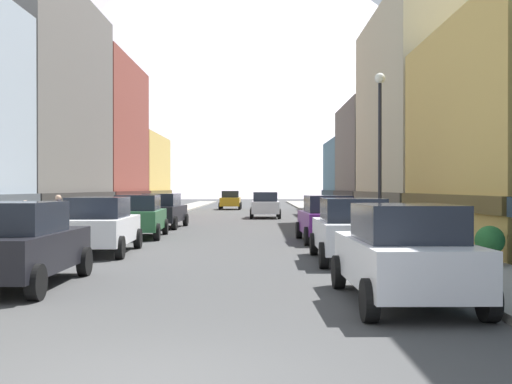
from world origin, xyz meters
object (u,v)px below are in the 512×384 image
Objects in this scene: car_left_1 at (100,225)px; car_driving_1 at (230,200)px; car_right_2 at (327,218)px; potted_plant_0 at (490,243)px; car_left_2 at (139,216)px; car_driving_0 at (265,205)px; streetlamp_right at (380,132)px; car_left_3 at (162,210)px; pedestrian_1 at (25,226)px; potted_plant_1 at (399,221)px; car_left_0 at (18,244)px; pedestrian_0 at (58,219)px; car_right_0 at (404,253)px; car_right_1 at (351,229)px.

car_driving_1 is (2.20, 41.25, 0.00)m from car_left_1.
potted_plant_0 is (3.20, -8.34, -0.22)m from car_right_2.
car_left_2 is at bearing 89.99° from car_left_1.
streetlamp_right is (3.75, -21.90, 3.09)m from car_driving_0.
car_driving_1 is at bearing 85.56° from car_left_3.
streetlamp_right reaches higher than pedestrian_1.
potted_plant_1 is (5.40, -17.35, -0.20)m from car_driving_0.
car_left_0 is 31.03m from car_driving_0.
pedestrian_0 reaches higher than pedestrian_1.
car_right_2 is (7.60, -2.08, 0.00)m from car_left_2.
car_driving_1 is 37.94m from pedestrian_0.
pedestrian_1 is at bearing -108.45° from car_driving_0.
potted_plant_1 is at bearing 70.09° from streetlamp_right.
car_right_0 is 5.60m from potted_plant_0.
car_driving_1 is 2.65× the size of pedestrian_0.
car_driving_0 is at bearing 68.77° from pedestrian_0.
car_driving_0 is at bearing 96.47° from car_right_2.
potted_plant_1 is 5.85m from streetlamp_right.
car_left_2 is 10.80m from potted_plant_1.
car_driving_0 is 4.39× the size of potted_plant_1.
car_right_0 is 15.77m from pedestrian_0.
potted_plant_1 is (8.60, -34.79, -0.20)m from car_driving_1.
car_right_1 is (7.60, 4.67, 0.00)m from car_left_0.
car_right_1 reaches higher than pedestrian_1.
car_left_1 and car_left_3 have the same top height.
streetlamp_right is at bearing 105.69° from potted_plant_0.
potted_plant_1 is 0.66× the size of pedestrian_1.
car_right_0 reaches higher than potted_plant_1.
potted_plant_0 is at bearing -17.76° from pedestrian_1.
potted_plant_0 is (10.80, -3.97, -0.22)m from car_left_1.
car_right_0 is 0.76× the size of streetlamp_right.
car_right_2 is at bearing -83.53° from car_driving_0.
potted_plant_1 is (10.80, 0.01, -0.20)m from car_left_2.
car_driving_1 is at bearing 103.88° from potted_plant_1.
car_left_3 is 1.02× the size of car_driving_1.
car_left_0 and car_driving_0 have the same top height.
car_right_1 is at bearing -90.02° from car_right_2.
car_driving_0 is (5.40, 17.36, 0.00)m from car_left_2.
car_right_1 and car_driving_1 have the same top height.
car_left_1 is 41.31m from car_driving_1.
potted_plant_0 is at bearing -69.02° from car_right_2.
potted_plant_0 is at bearing -20.17° from car_left_1.
pedestrian_0 is at bearing -175.58° from car_right_2.
car_left_0 is 2.90× the size of pedestrian_1.
potted_plant_1 is (10.80, -6.41, -0.20)m from car_left_3.
car_right_0 is 13.38m from pedestrian_1.
car_left_1 and car_driving_1 have the same top height.
car_left_1 is 12.87m from car_left_3.
car_left_2 is at bearing 164.72° from car_right_2.
pedestrian_1 is at bearing -111.68° from car_left_2.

